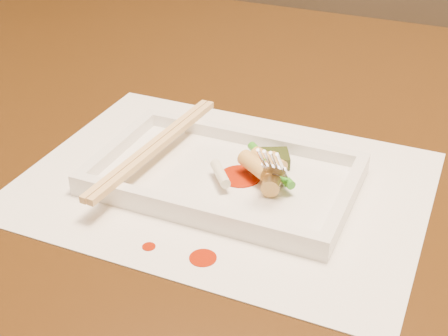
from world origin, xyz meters
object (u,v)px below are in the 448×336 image
at_px(placemat, 224,184).
at_px(chopstick_a, 152,145).
at_px(plate_base, 224,180).
at_px(fork, 301,116).
at_px(table, 248,194).

distance_m(placemat, chopstick_a, 0.09).
xyz_separation_m(placemat, plate_base, (0.00, 0.00, 0.00)).
bearing_deg(plate_base, placemat, 0.00).
distance_m(plate_base, chopstick_a, 0.08).
bearing_deg(plate_base, fork, 14.42).
bearing_deg(fork, table, 129.03).
bearing_deg(placemat, chopstick_a, 180.00).
distance_m(table, placemat, 0.17).
distance_m(table, chopstick_a, 0.19).
xyz_separation_m(plate_base, chopstick_a, (-0.08, 0.00, 0.02)).
bearing_deg(placemat, plate_base, 0.00).
height_order(chopstick_a, fork, fork).
relative_size(placemat, fork, 2.86).
bearing_deg(plate_base, chopstick_a, 180.00).
xyz_separation_m(table, placemat, (0.02, -0.13, 0.10)).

